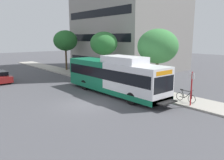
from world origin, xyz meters
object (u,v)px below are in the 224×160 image
at_px(street_tree_near_stop, 158,46).
at_px(parked_car_far_lane, 0,77).
at_px(bus_stop_sign_pole, 191,86).
at_px(street_tree_mid_block, 104,44).
at_px(street_tree_far_block, 65,41).
at_px(bicycle_parked, 186,97).
at_px(transit_bus, 114,76).

bearing_deg(street_tree_near_stop, parked_car_far_lane, 125.58).
xyz_separation_m(bus_stop_sign_pole, street_tree_mid_block, (2.13, 13.46, 2.87)).
bearing_deg(parked_car_far_lane, street_tree_far_block, 17.50).
bearing_deg(bus_stop_sign_pole, street_tree_near_stop, 67.79).
xyz_separation_m(bus_stop_sign_pole, parked_car_far_lane, (-8.66, 19.85, -0.99)).
distance_m(bus_stop_sign_pole, bicycle_parked, 1.47).
bearing_deg(bus_stop_sign_pole, bicycle_parked, 52.80).
distance_m(transit_bus, bicycle_parked, 6.64).
relative_size(bicycle_parked, parked_car_far_lane, 0.39).
bearing_deg(bicycle_parked, street_tree_far_block, 86.24).
relative_size(bicycle_parked, street_tree_near_stop, 0.30).
bearing_deg(bus_stop_sign_pole, street_tree_far_block, 84.90).
distance_m(street_tree_near_stop, parked_car_far_lane, 18.72).
bearing_deg(parked_car_far_lane, transit_bus, -62.41).
xyz_separation_m(transit_bus, street_tree_near_stop, (3.88, -1.92, 2.72)).
bearing_deg(street_tree_near_stop, street_tree_far_block, 89.82).
bearing_deg(bicycle_parked, bus_stop_sign_pole, -127.20).
height_order(transit_bus, bicycle_parked, transit_bus).
bearing_deg(street_tree_mid_block, street_tree_near_stop, -90.77).
distance_m(street_tree_mid_block, street_tree_far_block, 9.78).
height_order(bus_stop_sign_pole, parked_car_far_lane, bus_stop_sign_pole).
relative_size(bicycle_parked, street_tree_far_block, 0.28).
xyz_separation_m(street_tree_near_stop, parked_car_far_lane, (-10.67, 14.92, -3.76)).
bearing_deg(bus_stop_sign_pole, transit_bus, 105.22).
distance_m(bicycle_parked, street_tree_far_block, 22.89).
xyz_separation_m(street_tree_far_block, parked_car_far_lane, (-10.73, -3.38, -4.11)).
relative_size(bus_stop_sign_pole, street_tree_near_stop, 0.44).
bearing_deg(street_tree_far_block, street_tree_near_stop, -90.18).
height_order(bus_stop_sign_pole, street_tree_far_block, street_tree_far_block).
bearing_deg(street_tree_near_stop, bus_stop_sign_pole, -112.21).
bearing_deg(street_tree_near_stop, bicycle_parked, -108.87).
distance_m(bus_stop_sign_pole, street_tree_far_block, 23.53).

